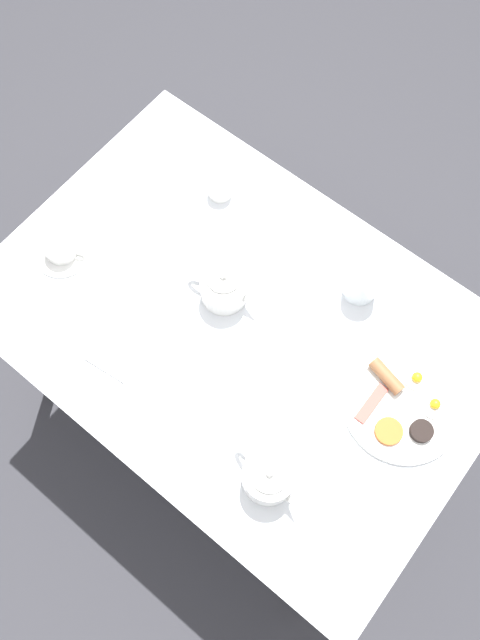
# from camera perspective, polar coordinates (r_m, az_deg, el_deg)

# --- Properties ---
(ground_plane) EXTENTS (8.00, 8.00, 0.00)m
(ground_plane) POSITION_cam_1_polar(r_m,az_deg,el_deg) (2.23, 0.00, -7.41)
(ground_plane) COLOR #333338
(table) EXTENTS (0.84, 1.22, 0.76)m
(table) POSITION_cam_1_polar(r_m,az_deg,el_deg) (1.57, 0.00, -1.26)
(table) COLOR silver
(table) RESTS_ON ground_plane
(breakfast_plate) EXTENTS (0.27, 0.27, 0.04)m
(breakfast_plate) POSITION_cam_1_polar(r_m,az_deg,el_deg) (1.48, 14.60, -7.44)
(breakfast_plate) COLOR white
(breakfast_plate) RESTS_ON table
(teapot_near) EXTENTS (0.11, 0.20, 0.12)m
(teapot_near) POSITION_cam_1_polar(r_m,az_deg,el_deg) (1.49, -1.53, 3.13)
(teapot_near) COLOR white
(teapot_near) RESTS_ON table
(teapot_far) EXTENTS (0.11, 0.20, 0.12)m
(teapot_far) POSITION_cam_1_polar(r_m,az_deg,el_deg) (1.36, 2.59, -14.07)
(teapot_far) COLOR white
(teapot_far) RESTS_ON table
(teacup_with_saucer_left) EXTENTS (0.14, 0.14, 0.06)m
(teacup_with_saucer_left) POSITION_cam_1_polar(r_m,az_deg,el_deg) (1.62, -16.09, 6.29)
(teacup_with_saucer_left) COLOR white
(teacup_with_saucer_left) RESTS_ON table
(water_glass_tall) EXTENTS (0.08, 0.08, 0.12)m
(water_glass_tall) POSITION_cam_1_polar(r_m,az_deg,el_deg) (1.51, 11.18, 3.55)
(water_glass_tall) COLOR white
(water_glass_tall) RESTS_ON table
(creamer_jug) EXTENTS (0.09, 0.06, 0.06)m
(creamer_jug) POSITION_cam_1_polar(r_m,az_deg,el_deg) (1.65, -1.80, 12.12)
(creamer_jug) COLOR white
(creamer_jug) RESTS_ON table
(napkin_folded) EXTENTS (0.16, 0.13, 0.01)m
(napkin_folded) POSITION_cam_1_polar(r_m,az_deg,el_deg) (1.51, -10.77, -2.25)
(napkin_folded) COLOR white
(napkin_folded) RESTS_ON table
(fork_by_plate) EXTENTS (0.11, 0.15, 0.00)m
(fork_by_plate) POSITION_cam_1_polar(r_m,az_deg,el_deg) (1.44, -6.97, -9.92)
(fork_by_plate) COLOR silver
(fork_by_plate) RESTS_ON table
(knife_by_plate) EXTENTS (0.13, 0.17, 0.00)m
(knife_by_plate) POSITION_cam_1_polar(r_m,az_deg,el_deg) (1.74, -7.41, 14.00)
(knife_by_plate) COLOR silver
(knife_by_plate) RESTS_ON table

